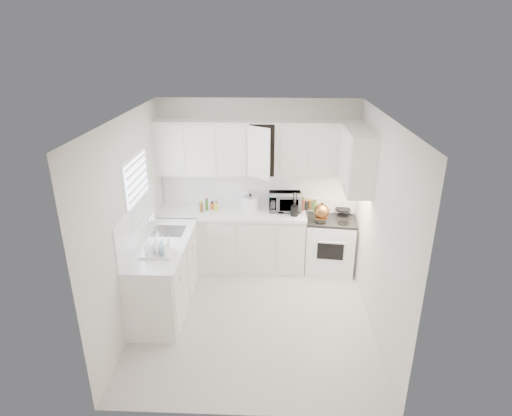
# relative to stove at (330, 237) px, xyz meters

# --- Properties ---
(floor) EXTENTS (3.20, 3.20, 0.00)m
(floor) POSITION_rel_stove_xyz_m (-1.12, -1.27, -0.55)
(floor) COLOR beige
(floor) RESTS_ON ground
(ceiling) EXTENTS (3.20, 3.20, 0.00)m
(ceiling) POSITION_rel_stove_xyz_m (-1.12, -1.27, 2.05)
(ceiling) COLOR white
(ceiling) RESTS_ON ground
(wall_back) EXTENTS (3.00, 0.00, 3.00)m
(wall_back) POSITION_rel_stove_xyz_m (-1.12, 0.33, 0.75)
(wall_back) COLOR silver
(wall_back) RESTS_ON ground
(wall_front) EXTENTS (3.00, 0.00, 3.00)m
(wall_front) POSITION_rel_stove_xyz_m (-1.12, -2.87, 0.75)
(wall_front) COLOR silver
(wall_front) RESTS_ON ground
(wall_left) EXTENTS (0.00, 3.20, 3.20)m
(wall_left) POSITION_rel_stove_xyz_m (-2.62, -1.27, 0.75)
(wall_left) COLOR silver
(wall_left) RESTS_ON ground
(wall_right) EXTENTS (0.00, 3.20, 3.20)m
(wall_right) POSITION_rel_stove_xyz_m (0.38, -1.27, 0.75)
(wall_right) COLOR silver
(wall_right) RESTS_ON ground
(window_blinds) EXTENTS (0.06, 0.96, 1.06)m
(window_blinds) POSITION_rel_stove_xyz_m (-2.60, -0.92, 1.00)
(window_blinds) COLOR white
(window_blinds) RESTS_ON wall_left
(lower_cabinets_back) EXTENTS (2.22, 0.60, 0.90)m
(lower_cabinets_back) POSITION_rel_stove_xyz_m (-1.51, 0.03, -0.10)
(lower_cabinets_back) COLOR silver
(lower_cabinets_back) RESTS_ON floor
(lower_cabinets_left) EXTENTS (0.60, 1.60, 0.90)m
(lower_cabinets_left) POSITION_rel_stove_xyz_m (-2.32, -1.07, -0.10)
(lower_cabinets_left) COLOR silver
(lower_cabinets_left) RESTS_ON floor
(countertop_back) EXTENTS (2.24, 0.64, 0.05)m
(countertop_back) POSITION_rel_stove_xyz_m (-1.51, 0.02, 0.37)
(countertop_back) COLOR white
(countertop_back) RESTS_ON lower_cabinets_back
(countertop_left) EXTENTS (0.64, 1.62, 0.05)m
(countertop_left) POSITION_rel_stove_xyz_m (-2.31, -1.07, 0.37)
(countertop_left) COLOR white
(countertop_left) RESTS_ON lower_cabinets_left
(backsplash_back) EXTENTS (2.98, 0.02, 0.55)m
(backsplash_back) POSITION_rel_stove_xyz_m (-1.12, 0.32, 0.67)
(backsplash_back) COLOR white
(backsplash_back) RESTS_ON wall_back
(backsplash_left) EXTENTS (0.02, 1.60, 0.55)m
(backsplash_left) POSITION_rel_stove_xyz_m (-2.61, -1.07, 0.67)
(backsplash_left) COLOR white
(backsplash_left) RESTS_ON wall_left
(upper_cabinets_back) EXTENTS (3.00, 0.33, 0.80)m
(upper_cabinets_back) POSITION_rel_stove_xyz_m (-1.12, 0.17, 0.95)
(upper_cabinets_back) COLOR silver
(upper_cabinets_back) RESTS_ON wall_back
(upper_cabinets_right) EXTENTS (0.33, 0.90, 0.80)m
(upper_cabinets_right) POSITION_rel_stove_xyz_m (0.21, -0.45, 0.95)
(upper_cabinets_right) COLOR silver
(upper_cabinets_right) RESTS_ON wall_right
(sink) EXTENTS (0.42, 0.38, 0.30)m
(sink) POSITION_rel_stove_xyz_m (-2.31, -0.72, 0.52)
(sink) COLOR gray
(sink) RESTS_ON countertop_left
(stove) EXTENTS (0.78, 0.66, 1.10)m
(stove) POSITION_rel_stove_xyz_m (0.00, 0.00, 0.00)
(stove) COLOR white
(stove) RESTS_ON floor
(tea_kettle) EXTENTS (0.29, 0.25, 0.25)m
(tea_kettle) POSITION_rel_stove_xyz_m (-0.18, -0.16, 0.52)
(tea_kettle) COLOR #965B29
(tea_kettle) RESTS_ON stove
(frying_pan) EXTENTS (0.36, 0.45, 0.04)m
(frying_pan) POSITION_rel_stove_xyz_m (0.18, 0.16, 0.41)
(frying_pan) COLOR black
(frying_pan) RESTS_ON stove
(microwave) EXTENTS (0.49, 0.28, 0.33)m
(microwave) POSITION_rel_stove_xyz_m (-0.71, 0.11, 0.56)
(microwave) COLOR gray
(microwave) RESTS_ON countertop_back
(rice_cooker) EXTENTS (0.32, 0.32, 0.26)m
(rice_cooker) POSITION_rel_stove_xyz_m (-1.24, 0.10, 0.53)
(rice_cooker) COLOR white
(rice_cooker) RESTS_ON countertop_back
(paper_towel) EXTENTS (0.12, 0.12, 0.27)m
(paper_towel) POSITION_rel_stove_xyz_m (-1.33, 0.20, 0.53)
(paper_towel) COLOR white
(paper_towel) RESTS_ON countertop_back
(utensil_crock) EXTENTS (0.15, 0.15, 0.37)m
(utensil_crock) POSITION_rel_stove_xyz_m (-0.57, -0.11, 0.59)
(utensil_crock) COLOR black
(utensil_crock) RESTS_ON countertop_back
(dish_rack) EXTENTS (0.39, 0.29, 0.21)m
(dish_rack) POSITION_rel_stove_xyz_m (-2.30, -1.39, 0.50)
(dish_rack) COLOR white
(dish_rack) RESTS_ON countertop_left
(spice_left_0) EXTENTS (0.06, 0.06, 0.13)m
(spice_left_0) POSITION_rel_stove_xyz_m (-1.97, 0.15, 0.46)
(spice_left_0) COLOR brown
(spice_left_0) RESTS_ON countertop_back
(spice_left_1) EXTENTS (0.06, 0.06, 0.13)m
(spice_left_1) POSITION_rel_stove_xyz_m (-1.90, 0.06, 0.46)
(spice_left_1) COLOR #3D7426
(spice_left_1) RESTS_ON countertop_back
(spice_left_2) EXTENTS (0.06, 0.06, 0.13)m
(spice_left_2) POSITION_rel_stove_xyz_m (-1.82, 0.15, 0.46)
(spice_left_2) COLOR #C55A1A
(spice_left_2) RESTS_ON countertop_back
(spice_left_3) EXTENTS (0.06, 0.06, 0.13)m
(spice_left_3) POSITION_rel_stove_xyz_m (-1.75, 0.06, 0.46)
(spice_left_3) COLOR yellow
(spice_left_3) RESTS_ON countertop_back
(sauce_right_0) EXTENTS (0.06, 0.06, 0.19)m
(sauce_right_0) POSITION_rel_stove_xyz_m (-0.54, 0.19, 0.49)
(sauce_right_0) COLOR #C55A1A
(sauce_right_0) RESTS_ON countertop_back
(sauce_right_1) EXTENTS (0.06, 0.06, 0.19)m
(sauce_right_1) POSITION_rel_stove_xyz_m (-0.49, 0.13, 0.49)
(sauce_right_1) COLOR yellow
(sauce_right_1) RESTS_ON countertop_back
(sauce_right_2) EXTENTS (0.06, 0.06, 0.19)m
(sauce_right_2) POSITION_rel_stove_xyz_m (-0.43, 0.19, 0.49)
(sauce_right_2) COLOR #602C1B
(sauce_right_2) RESTS_ON countertop_back
(sauce_right_3) EXTENTS (0.06, 0.06, 0.19)m
(sauce_right_3) POSITION_rel_stove_xyz_m (-0.38, 0.13, 0.49)
(sauce_right_3) COLOR black
(sauce_right_3) RESTS_ON countertop_back
(sauce_right_4) EXTENTS (0.06, 0.06, 0.19)m
(sauce_right_4) POSITION_rel_stove_xyz_m (-0.32, 0.19, 0.49)
(sauce_right_4) COLOR brown
(sauce_right_4) RESTS_ON countertop_back
(sauce_right_5) EXTENTS (0.06, 0.06, 0.19)m
(sauce_right_5) POSITION_rel_stove_xyz_m (-0.27, 0.13, 0.49)
(sauce_right_5) COLOR #3D7426
(sauce_right_5) RESTS_ON countertop_back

